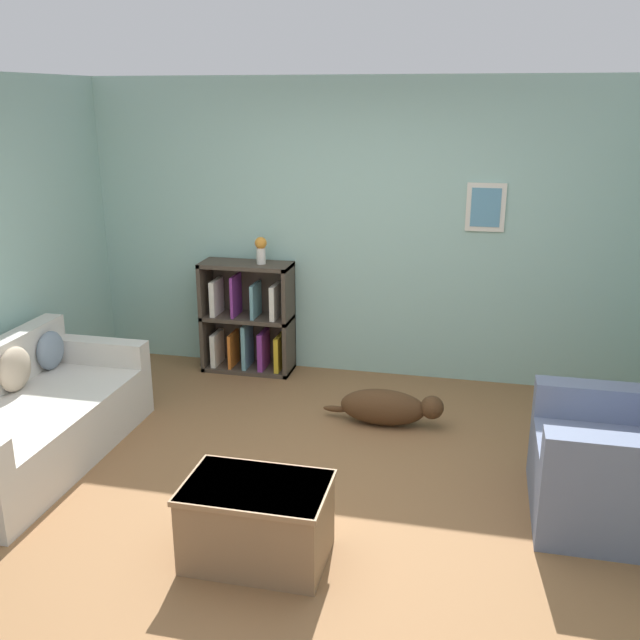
{
  "coord_description": "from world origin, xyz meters",
  "views": [
    {
      "loc": [
        0.98,
        -3.87,
        2.43
      ],
      "look_at": [
        0.0,
        0.4,
        1.05
      ],
      "focal_mm": 40.0,
      "sensor_mm": 36.0,
      "label": 1
    }
  ],
  "objects_px": {
    "vase": "(261,249)",
    "bookshelf": "(248,320)",
    "couch": "(24,421)",
    "recliner_chair": "(629,465)",
    "coffee_table": "(257,520)",
    "dog": "(388,407)"
  },
  "relations": [
    {
      "from": "vase",
      "to": "bookshelf",
      "type": "bearing_deg",
      "value": 171.75
    },
    {
      "from": "couch",
      "to": "bookshelf",
      "type": "height_order",
      "value": "bookshelf"
    },
    {
      "from": "couch",
      "to": "recliner_chair",
      "type": "relative_size",
      "value": 1.92
    },
    {
      "from": "couch",
      "to": "bookshelf",
      "type": "distance_m",
      "value": 2.23
    },
    {
      "from": "recliner_chair",
      "to": "coffee_table",
      "type": "xyz_separation_m",
      "value": [
        -2.02,
        -0.86,
        -0.11
      ]
    },
    {
      "from": "couch",
      "to": "vase",
      "type": "height_order",
      "value": "vase"
    },
    {
      "from": "bookshelf",
      "to": "vase",
      "type": "bearing_deg",
      "value": -8.25
    },
    {
      "from": "recliner_chair",
      "to": "coffee_table",
      "type": "bearing_deg",
      "value": -156.85
    },
    {
      "from": "dog",
      "to": "vase",
      "type": "height_order",
      "value": "vase"
    },
    {
      "from": "couch",
      "to": "bookshelf",
      "type": "bearing_deg",
      "value": 64.15
    },
    {
      "from": "dog",
      "to": "vase",
      "type": "xyz_separation_m",
      "value": [
        -1.27,
        0.87,
        1.0
      ]
    },
    {
      "from": "coffee_table",
      "to": "vase",
      "type": "xyz_separation_m",
      "value": [
        -0.8,
        2.69,
        0.91
      ]
    },
    {
      "from": "bookshelf",
      "to": "coffee_table",
      "type": "height_order",
      "value": "bookshelf"
    },
    {
      "from": "dog",
      "to": "bookshelf",
      "type": "bearing_deg",
      "value": 147.66
    },
    {
      "from": "coffee_table",
      "to": "dog",
      "type": "height_order",
      "value": "coffee_table"
    },
    {
      "from": "coffee_table",
      "to": "dog",
      "type": "bearing_deg",
      "value": 75.57
    },
    {
      "from": "recliner_chair",
      "to": "vase",
      "type": "bearing_deg",
      "value": 147.05
    },
    {
      "from": "bookshelf",
      "to": "coffee_table",
      "type": "relative_size",
      "value": 1.3
    },
    {
      "from": "bookshelf",
      "to": "vase",
      "type": "xyz_separation_m",
      "value": [
        0.14,
        -0.02,
        0.68
      ]
    },
    {
      "from": "couch",
      "to": "recliner_chair",
      "type": "xyz_separation_m",
      "value": [
        3.93,
        0.15,
        0.06
      ]
    },
    {
      "from": "couch",
      "to": "vase",
      "type": "relative_size",
      "value": 7.84
    },
    {
      "from": "couch",
      "to": "dog",
      "type": "xyz_separation_m",
      "value": [
        2.38,
        1.11,
        -0.15
      ]
    }
  ]
}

